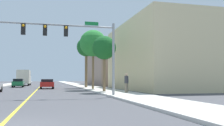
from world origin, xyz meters
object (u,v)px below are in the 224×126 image
(palm_near, at_px, (104,48))
(palm_far, at_px, (86,48))
(car_red, at_px, (47,84))
(traffic_signal_mast, at_px, (75,39))
(pedestrian, at_px, (126,83))
(car_green, at_px, (18,83))
(palm_mid, at_px, (93,44))
(delivery_truck, at_px, (24,77))

(palm_near, bearing_deg, palm_far, 90.02)
(palm_near, relative_size, car_red, 1.40)
(traffic_signal_mast, xyz_separation_m, car_red, (-2.13, 18.44, -3.81))
(palm_near, xyz_separation_m, pedestrian, (1.51, -2.95, -3.59))
(pedestrian, bearing_deg, car_green, -94.09)
(palm_near, distance_m, pedestrian, 4.88)
(car_red, bearing_deg, pedestrian, -65.02)
(palm_mid, height_order, delivery_truck, palm_mid)
(palm_far, height_order, car_red, palm_far)
(pedestrian, bearing_deg, palm_far, -116.46)
(palm_far, relative_size, delivery_truck, 0.87)
(palm_far, bearing_deg, pedestrian, -84.56)
(traffic_signal_mast, bearing_deg, delivery_truck, 100.58)
(palm_far, bearing_deg, palm_mid, -90.54)
(palm_mid, height_order, palm_far, palm_far)
(car_green, bearing_deg, delivery_truck, 89.09)
(palm_far, xyz_separation_m, car_red, (-5.80, -0.44, -5.50))
(traffic_signal_mast, xyz_separation_m, car_green, (-6.89, 25.92, -3.80))
(traffic_signal_mast, distance_m, pedestrian, 6.95)
(traffic_signal_mast, relative_size, car_green, 2.18)
(palm_near, xyz_separation_m, car_green, (-10.57, 19.93, -3.89))
(palm_near, distance_m, palm_far, 13.00)
(palm_far, xyz_separation_m, delivery_truck, (-10.63, 18.33, -4.52))
(delivery_truck, distance_m, pedestrian, 36.28)
(palm_mid, relative_size, car_green, 1.83)
(traffic_signal_mast, height_order, car_green, traffic_signal_mast)
(car_green, height_order, car_red, car_green)
(car_green, relative_size, car_red, 1.01)
(palm_mid, bearing_deg, pedestrian, -80.52)
(car_red, bearing_deg, delivery_truck, 104.01)
(car_red, bearing_deg, car_green, 122.09)
(palm_near, xyz_separation_m, delivery_truck, (-10.63, 31.23, -2.92))
(car_green, bearing_deg, car_red, -58.74)
(car_green, bearing_deg, palm_near, -63.31)
(palm_mid, bearing_deg, traffic_signal_mast, -106.20)
(car_red, height_order, pedestrian, pedestrian)
(car_green, relative_size, pedestrian, 2.32)
(traffic_signal_mast, bearing_deg, car_red, 96.58)
(palm_far, bearing_deg, car_red, -175.63)
(traffic_signal_mast, height_order, pedestrian, traffic_signal_mast)
(traffic_signal_mast, bearing_deg, palm_far, 79.00)
(palm_far, height_order, car_green, palm_far)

